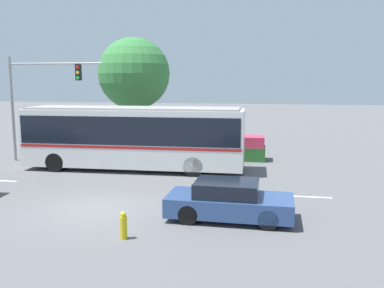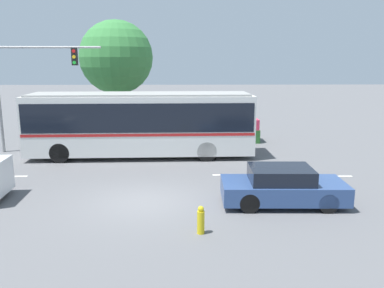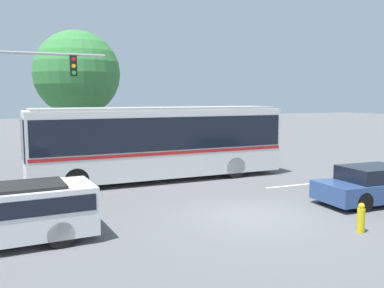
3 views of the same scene
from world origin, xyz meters
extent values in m
plane|color=#5B5B5E|center=(0.00, 0.00, 0.00)|extent=(140.00, 140.00, 0.00)
cube|color=silver|center=(-0.79, 6.93, 1.76)|extent=(11.77, 2.87, 3.02)
cube|color=black|center=(-0.79, 6.93, 2.24)|extent=(11.53, 2.90, 1.45)
cube|color=#B21E1E|center=(-0.79, 6.93, 1.40)|extent=(11.65, 2.90, 0.14)
cube|color=black|center=(-6.66, 6.79, 2.12)|extent=(0.11, 2.20, 1.69)
cube|color=#959592|center=(-0.79, 6.93, 3.32)|extent=(11.29, 2.65, 0.10)
cylinder|color=black|center=(-4.74, 5.69, 0.50)|extent=(1.01, 0.32, 1.00)
cylinder|color=black|center=(-4.80, 7.98, 0.50)|extent=(1.01, 0.32, 1.00)
cylinder|color=black|center=(2.63, 5.87, 0.50)|extent=(1.01, 0.32, 1.00)
cylinder|color=black|center=(2.58, 8.16, 0.50)|extent=(1.01, 0.32, 1.00)
cube|color=navy|center=(5.00, -0.31, 0.51)|extent=(4.38, 1.97, 0.65)
cube|color=black|center=(4.89, -0.31, 1.10)|extent=(2.20, 1.70, 0.52)
cylinder|color=black|center=(6.36, 0.48, 0.34)|extent=(0.68, 0.24, 0.68)
cylinder|color=black|center=(3.72, 0.54, 0.34)|extent=(0.68, 0.24, 0.68)
cylinder|color=black|center=(3.68, -1.11, 0.34)|extent=(0.68, 0.24, 0.68)
cylinder|color=black|center=(-6.12, 1.06, 0.35)|extent=(0.72, 0.30, 0.70)
cylinder|color=black|center=(-6.02, -0.59, 0.35)|extent=(0.72, 0.30, 0.70)
cylinder|color=gray|center=(-5.81, 8.15, 5.72)|extent=(5.69, 0.12, 0.12)
cube|color=black|center=(-4.38, 8.15, 5.22)|extent=(0.30, 0.22, 0.90)
cylinder|color=red|center=(-4.38, 8.03, 5.52)|extent=(0.18, 0.02, 0.18)
cylinder|color=yellow|center=(-4.38, 8.03, 5.22)|extent=(0.18, 0.02, 0.18)
cylinder|color=green|center=(-4.38, 8.03, 4.92)|extent=(0.18, 0.02, 0.18)
cube|color=#286028|center=(3.13, 10.78, 0.41)|extent=(6.06, 1.49, 0.81)
cube|color=#CC3351|center=(3.13, 10.78, 1.13)|extent=(5.94, 1.41, 0.64)
cylinder|color=brown|center=(-3.28, 14.86, 1.70)|extent=(0.38, 0.38, 3.39)
sphere|color=#387F3D|center=(-3.28, 14.86, 5.24)|extent=(5.14, 5.14, 5.14)
cylinder|color=gold|center=(1.97, -2.70, 0.35)|extent=(0.22, 0.22, 0.70)
sphere|color=gold|center=(1.97, -2.70, 0.77)|extent=(0.18, 0.18, 0.18)
cube|color=silver|center=(-6.68, 3.31, 0.01)|extent=(2.40, 0.16, 0.01)
cube|color=silver|center=(7.73, 3.03, 0.01)|extent=(2.40, 0.16, 0.01)
cube|color=silver|center=(3.95, 3.33, 0.01)|extent=(2.40, 0.16, 0.01)
camera|label=1|loc=(6.17, -14.34, 4.82)|focal=39.13mm
camera|label=2|loc=(1.50, -13.55, 5.04)|focal=36.77mm
camera|label=3|loc=(-7.06, -11.55, 3.85)|focal=39.54mm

